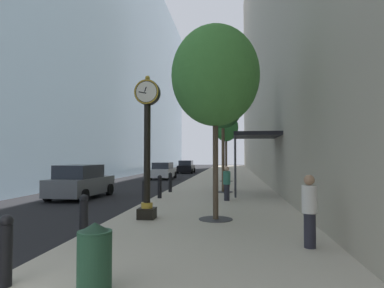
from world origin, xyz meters
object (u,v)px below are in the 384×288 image
object	(u,v)px
street_clock	(147,139)
car_grey_near	(81,182)
bollard_second	(84,217)
trash_bin	(95,256)
car_black_far	(186,167)
pedestrian_by_clock	(310,209)
pedestrian_walking	(227,183)
bollard_fourth	(145,192)
bollard_fifth	(160,186)
street_tree_mid_far	(226,128)
street_tree_near	(215,76)
street_tree_mid_near	(223,107)
car_white_mid	(163,171)
bollard_sixth	(170,182)
bollard_nearest	(6,249)

from	to	relation	value
street_clock	car_grey_near	world-z (taller)	street_clock
bollard_second	trash_bin	size ratio (longest dim) A/B	1.08
car_grey_near	car_black_far	xyz separation A→B (m)	(1.90, 25.79, -0.04)
bollard_second	pedestrian_by_clock	bearing A→B (deg)	1.21
pedestrian_walking	pedestrian_by_clock	size ratio (longest dim) A/B	0.97
bollard_second	bollard_fourth	size ratio (longest dim) A/B	1.00
bollard_fifth	street_tree_mid_far	xyz separation A→B (m)	(3.02, 11.39, 3.81)
street_tree_near	street_tree_mid_far	xyz separation A→B (m)	(-0.00, 16.51, -0.31)
street_clock	street_tree_mid_near	world-z (taller)	street_tree_mid_near
bollard_fourth	bollard_fifth	size ratio (longest dim) A/B	1.00
street_clock	bollard_fifth	xyz separation A→B (m)	(-0.76, 5.27, -2.03)
bollard_second	bollard_fourth	world-z (taller)	same
street_tree_near	car_black_far	size ratio (longest dim) A/B	1.56
bollard_second	car_white_mid	world-z (taller)	car_white_mid
street_clock	car_black_far	distance (m)	31.83
pedestrian_by_clock	bollard_sixth	bearing A→B (deg)	115.87
street_clock	bollard_fourth	size ratio (longest dim) A/B	4.21
bollard_second	street_tree_mid_near	world-z (taller)	street_tree_mid_near
street_clock	bollard_fourth	xyz separation A→B (m)	(-0.76, 2.51, -2.03)
street_tree_mid_far	pedestrian_by_clock	size ratio (longest dim) A/B	3.42
bollard_sixth	street_tree_mid_near	size ratio (longest dim) A/B	0.18
car_white_mid	car_black_far	world-z (taller)	car_black_far
car_grey_near	car_black_far	size ratio (longest dim) A/B	1.07
bollard_sixth	bollard_fifth	bearing A→B (deg)	-90.00
street_clock	pedestrian_walking	world-z (taller)	street_clock
bollard_second	street_tree_mid_near	bearing A→B (deg)	75.18
bollard_fourth	street_tree_mid_near	distance (m)	7.92
pedestrian_walking	car_black_far	world-z (taller)	pedestrian_walking
pedestrian_walking	car_black_far	size ratio (longest dim) A/B	0.39
bollard_fifth	pedestrian_by_clock	xyz separation A→B (m)	(5.30, -8.17, 0.27)
street_tree_mid_near	trash_bin	world-z (taller)	street_tree_mid_near
car_black_far	car_grey_near	bearing A→B (deg)	-94.21
bollard_second	pedestrian_walking	size ratio (longest dim) A/B	0.71
bollard_second	pedestrian_by_clock	xyz separation A→B (m)	(5.30, 0.11, 0.27)
bollard_fourth	street_tree_mid_far	world-z (taller)	street_tree_mid_far
bollard_nearest	bollard_fifth	xyz separation A→B (m)	(0.00, 11.05, 0.00)
bollard_fourth	bollard_nearest	bearing A→B (deg)	-90.00
street_clock	car_white_mid	bearing A→B (deg)	100.66
street_clock	pedestrian_by_clock	xyz separation A→B (m)	(4.54, -2.90, -1.75)
street_tree_near	car_black_far	xyz separation A→B (m)	(-5.47, 31.45, -4.05)
pedestrian_walking	car_white_mid	size ratio (longest dim) A/B	0.37
street_tree_mid_far	pedestrian_walking	size ratio (longest dim) A/B	3.52
trash_bin	bollard_nearest	bearing A→B (deg)	178.65
street_clock	car_grey_near	size ratio (longest dim) A/B	1.09
car_white_mid	bollard_second	bearing A→B (deg)	-82.48
bollard_nearest	street_tree_near	bearing A→B (deg)	63.01
trash_bin	car_grey_near	size ratio (longest dim) A/B	0.24
bollard_fifth	car_grey_near	world-z (taller)	car_grey_near
pedestrian_by_clock	bollard_nearest	bearing A→B (deg)	-151.54
bollard_fourth	street_tree_near	xyz separation A→B (m)	(3.02, -2.35, 4.12)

